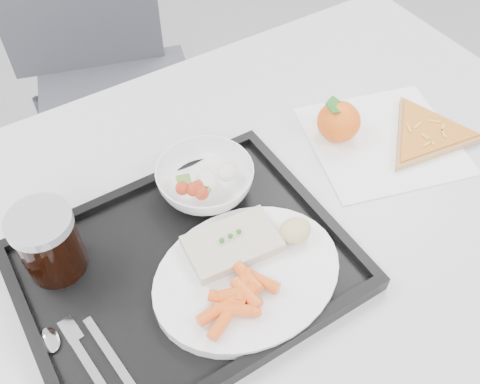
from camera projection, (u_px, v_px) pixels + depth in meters
The scene contains 14 objects.
table at pixel (258, 231), 0.90m from camera, with size 1.20×0.80×0.75m.
chair at pixel (102, 65), 1.43m from camera, with size 0.52×0.53×0.93m.
tray at pixel (186, 268), 0.76m from camera, with size 0.45×0.35×0.03m.
dinner_plate at pixel (247, 276), 0.74m from camera, with size 0.27×0.27×0.02m.
fish_fillet at pixel (232, 244), 0.75m from camera, with size 0.14×0.09×0.02m.
bread_roll at pixel (295, 230), 0.76m from camera, with size 0.06×0.05×0.03m.
salad_bowl at pixel (205, 179), 0.83m from camera, with size 0.15×0.15×0.05m.
cola_glass at pixel (48, 242), 0.72m from camera, with size 0.09×0.09×0.11m.
cutlery at pixel (83, 355), 0.67m from camera, with size 0.09×0.17×0.01m.
napkin at pixel (382, 140), 0.94m from camera, with size 0.31×0.30×0.00m.
tangerine at pixel (339, 121), 0.92m from camera, with size 0.08×0.08×0.07m.
pizza_slice at pixel (427, 134), 0.94m from camera, with size 0.28×0.28×0.02m.
carrot_pile at pixel (239, 296), 0.69m from camera, with size 0.12×0.08×0.02m.
salad_contents at pixel (206, 183), 0.81m from camera, with size 0.10×0.06×0.03m.
Camera 1 is at (-0.31, -0.13, 1.41)m, focal length 40.00 mm.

